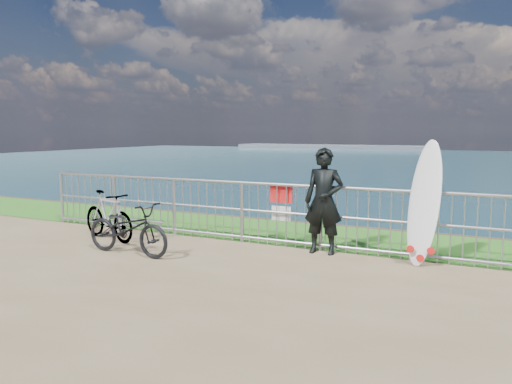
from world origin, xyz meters
The scene contains 8 objects.
grass_strip centered at (0.00, 2.70, 0.01)m, with size 120.00×120.00×0.00m, color #286B1D.
seascape centered at (-43.75, 147.49, -4.03)m, with size 260.00×260.00×5.00m.
railing centered at (0.02, 1.60, 0.58)m, with size 10.06×0.10×1.13m.
surfer centered at (1.10, 1.45, 0.88)m, with size 0.64×0.42×1.76m, color black.
surfboard centered at (2.69, 1.44, 0.89)m, with size 0.62×0.59×1.92m.
bicycle_near centered at (-1.78, -0.04, 0.44)m, with size 0.58×1.66×0.87m, color black.
bicycle_far centered at (-2.83, 0.67, 0.46)m, with size 0.43×1.54×0.92m, color black.
bike_rack centered at (-2.75, 1.17, 0.28)m, with size 1.62×0.05×0.34m.
Camera 1 is at (3.63, -6.39, 2.06)m, focal length 35.00 mm.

